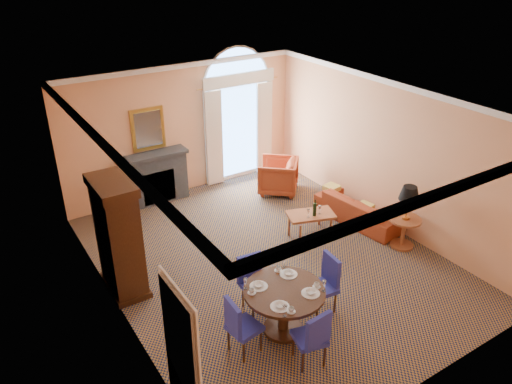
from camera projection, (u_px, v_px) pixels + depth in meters
ground at (269, 260)px, 9.95m from camera, size 7.50×7.50×0.00m
room_envelope at (250, 131)px, 9.30m from camera, size 6.04×7.52×3.45m
armoire at (119, 239)px, 8.69m from camera, size 0.62×1.10×2.16m
dining_table at (284, 301)px, 7.88m from camera, size 1.30×1.30×1.02m
dining_chair_north at (253, 279)px, 8.43m from camera, size 0.49×0.50×1.01m
dining_chair_south at (314, 336)px, 7.23m from camera, size 0.54×0.54×1.01m
dining_chair_east at (326, 280)px, 8.41m from camera, size 0.51×0.50×1.01m
dining_chair_west at (239, 324)px, 7.45m from camera, size 0.52×0.52×1.01m
sofa at (359, 209)px, 11.18m from camera, size 1.07×2.14×0.60m
armchair at (278, 176)px, 12.45m from camera, size 1.32×1.32×0.86m
coffee_table at (311, 215)px, 10.60m from camera, size 1.11×0.84×0.88m
side_table at (407, 209)px, 10.01m from camera, size 0.65×0.65×1.35m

